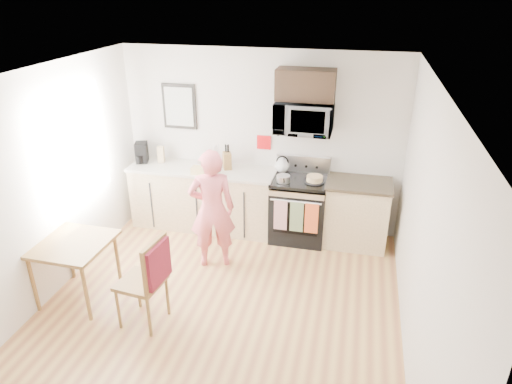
% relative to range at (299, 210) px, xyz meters
% --- Properties ---
extents(floor, '(4.60, 4.60, 0.00)m').
position_rel_range_xyz_m(floor, '(-0.63, -1.98, -0.44)').
color(floor, '#9D613C').
rests_on(floor, ground).
extents(back_wall, '(4.00, 0.04, 2.60)m').
position_rel_range_xyz_m(back_wall, '(-0.63, 0.32, 0.86)').
color(back_wall, silver).
rests_on(back_wall, floor).
extents(left_wall, '(0.04, 4.60, 2.60)m').
position_rel_range_xyz_m(left_wall, '(-2.63, -1.98, 0.86)').
color(left_wall, silver).
rests_on(left_wall, floor).
extents(right_wall, '(0.04, 4.60, 2.60)m').
position_rel_range_xyz_m(right_wall, '(1.37, -1.98, 0.86)').
color(right_wall, silver).
rests_on(right_wall, floor).
extents(ceiling, '(4.00, 4.60, 0.04)m').
position_rel_range_xyz_m(ceiling, '(-0.63, -1.98, 2.16)').
color(ceiling, white).
rests_on(ceiling, back_wall).
extents(window, '(0.06, 1.40, 1.50)m').
position_rel_range_xyz_m(window, '(-2.59, -1.18, 1.11)').
color(window, silver).
rests_on(window, left_wall).
extents(cabinet_left, '(2.10, 0.60, 0.90)m').
position_rel_range_xyz_m(cabinet_left, '(-1.43, 0.02, 0.01)').
color(cabinet_left, tan).
rests_on(cabinet_left, floor).
extents(countertop_left, '(2.14, 0.64, 0.04)m').
position_rel_range_xyz_m(countertop_left, '(-1.43, 0.02, 0.48)').
color(countertop_left, beige).
rests_on(countertop_left, cabinet_left).
extents(cabinet_right, '(0.84, 0.60, 0.90)m').
position_rel_range_xyz_m(cabinet_right, '(0.80, 0.02, 0.01)').
color(cabinet_right, tan).
rests_on(cabinet_right, floor).
extents(countertop_right, '(0.88, 0.64, 0.04)m').
position_rel_range_xyz_m(countertop_right, '(0.80, 0.02, 0.48)').
color(countertop_right, black).
rests_on(countertop_right, cabinet_right).
extents(range, '(0.76, 0.70, 1.16)m').
position_rel_range_xyz_m(range, '(0.00, 0.00, 0.00)').
color(range, black).
rests_on(range, floor).
extents(microwave, '(0.76, 0.51, 0.42)m').
position_rel_range_xyz_m(microwave, '(-0.00, 0.10, 1.32)').
color(microwave, silver).
rests_on(microwave, back_wall).
extents(upper_cabinet, '(0.76, 0.35, 0.40)m').
position_rel_range_xyz_m(upper_cabinet, '(-0.00, 0.15, 1.74)').
color(upper_cabinet, black).
rests_on(upper_cabinet, back_wall).
extents(wall_art, '(0.50, 0.04, 0.65)m').
position_rel_range_xyz_m(wall_art, '(-1.83, 0.30, 1.31)').
color(wall_art, black).
rests_on(wall_art, back_wall).
extents(wall_trivet, '(0.20, 0.02, 0.20)m').
position_rel_range_xyz_m(wall_trivet, '(-0.58, 0.31, 0.86)').
color(wall_trivet, '#B60F14').
rests_on(wall_trivet, back_wall).
extents(person, '(0.67, 0.55, 1.59)m').
position_rel_range_xyz_m(person, '(-0.98, -0.92, 0.36)').
color(person, '#BF343E').
rests_on(person, floor).
extents(dining_table, '(0.80, 0.80, 0.75)m').
position_rel_range_xyz_m(dining_table, '(-2.28, -1.96, 0.23)').
color(dining_table, brown).
rests_on(dining_table, floor).
extents(chair, '(0.54, 0.49, 1.05)m').
position_rel_range_xyz_m(chair, '(-1.22, -2.19, 0.24)').
color(chair, brown).
rests_on(chair, floor).
extents(knife_block, '(0.16, 0.19, 0.24)m').
position_rel_range_xyz_m(knife_block, '(-1.07, 0.09, 0.62)').
color(knife_block, brown).
rests_on(knife_block, countertop_left).
extents(utensil_crock, '(0.11, 0.11, 0.32)m').
position_rel_range_xyz_m(utensil_crock, '(-1.26, 0.18, 0.63)').
color(utensil_crock, '#B60F14').
rests_on(utensil_crock, countertop_left).
extents(fruit_bowl, '(0.26, 0.26, 0.11)m').
position_rel_range_xyz_m(fruit_bowl, '(-1.42, 0.11, 0.55)').
color(fruit_bowl, white).
rests_on(fruit_bowl, countertop_left).
extents(milk_carton, '(0.11, 0.11, 0.24)m').
position_rel_range_xyz_m(milk_carton, '(-2.10, 0.12, 0.62)').
color(milk_carton, tan).
rests_on(milk_carton, countertop_left).
extents(coffee_maker, '(0.22, 0.27, 0.30)m').
position_rel_range_xyz_m(coffee_maker, '(-2.38, 0.05, 0.64)').
color(coffee_maker, black).
rests_on(coffee_maker, countertop_left).
extents(bread_bag, '(0.29, 0.14, 0.10)m').
position_rel_range_xyz_m(bread_bag, '(-1.36, -0.20, 0.56)').
color(bread_bag, tan).
rests_on(bread_bag, countertop_left).
extents(cake, '(0.27, 0.27, 0.09)m').
position_rel_range_xyz_m(cake, '(0.20, -0.07, 0.53)').
color(cake, black).
rests_on(cake, range).
extents(kettle, '(0.20, 0.20, 0.25)m').
position_rel_range_xyz_m(kettle, '(-0.28, 0.16, 0.60)').
color(kettle, white).
rests_on(kettle, range).
extents(pot, '(0.18, 0.31, 0.09)m').
position_rel_range_xyz_m(pot, '(-0.21, -0.17, 0.53)').
color(pot, silver).
rests_on(pot, range).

